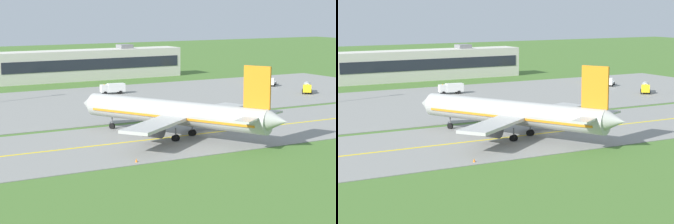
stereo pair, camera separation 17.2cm
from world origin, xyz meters
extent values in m
plane|color=#47702D|center=(0.00, 0.00, 0.00)|extent=(500.00, 500.00, 0.00)
cube|color=gray|center=(0.00, 0.00, 0.05)|extent=(240.00, 28.00, 0.10)
cube|color=gray|center=(10.00, 42.00, 0.05)|extent=(140.00, 52.00, 0.10)
cube|color=yellow|center=(0.00, 0.00, 0.11)|extent=(220.00, 0.60, 0.01)
cylinder|color=#ADADA8|center=(-7.22, 0.01, 4.20)|extent=(19.17, 32.04, 4.00)
cone|color=#ADADA8|center=(-15.58, 16.17, 4.20)|extent=(4.57, 4.05, 3.80)
cone|color=#ADADA8|center=(1.23, -16.34, 4.60)|extent=(4.49, 4.40, 3.40)
cube|color=orange|center=(-7.22, 0.01, 3.70)|extent=(17.99, 29.66, 0.36)
cube|color=#1E232D|center=(-14.57, 14.22, 4.90)|extent=(3.85, 3.16, 0.70)
cube|color=#ADADA8|center=(-13.76, -5.85, 3.70)|extent=(15.01, 12.59, 0.50)
cylinder|color=#47474C|center=(-12.90, -3.16, 2.30)|extent=(3.60, 4.08, 2.30)
cylinder|color=black|center=(-13.64, -1.74, 2.30)|extent=(1.98, 1.19, 2.10)
cube|color=#ADADA8|center=(1.34, 1.96, 3.70)|extent=(15.74, 9.50, 0.50)
cylinder|color=#47474C|center=(-1.36, 2.81, 2.30)|extent=(3.60, 4.08, 2.30)
cylinder|color=black|center=(-2.09, 4.24, 2.30)|extent=(1.98, 1.19, 2.10)
cube|color=orange|center=(-0.33, -13.32, 9.45)|extent=(2.38, 4.09, 6.50)
cube|color=#ADADA8|center=(-3.08, -14.97, 5.00)|extent=(6.33, 5.30, 0.30)
cube|color=#ADADA8|center=(2.60, -12.03, 5.00)|extent=(6.46, 4.42, 0.30)
cylinder|color=slate|center=(-13.19, 11.55, 1.38)|extent=(0.24, 0.24, 1.65)
cylinder|color=black|center=(-13.19, 11.55, 0.55)|extent=(0.82, 1.14, 1.10)
cylinder|color=slate|center=(-8.61, -2.96, 1.38)|extent=(0.24, 0.24, 1.65)
cylinder|color=black|center=(-8.86, -3.09, 0.55)|extent=(0.82, 1.14, 1.10)
cylinder|color=black|center=(-8.37, -2.84, 0.55)|extent=(0.82, 1.14, 1.10)
cylinder|color=slate|center=(-3.99, -0.58, 1.38)|extent=(0.24, 0.24, 1.65)
cylinder|color=black|center=(-4.24, -0.70, 0.55)|extent=(0.82, 1.14, 1.10)
cylinder|color=black|center=(-3.75, -0.45, 0.55)|extent=(0.82, 1.14, 1.10)
cube|color=yellow|center=(47.34, 29.21, 1.50)|extent=(2.69, 2.67, 1.80)
cube|color=#1E232D|center=(46.84, 28.63, 1.81)|extent=(1.47, 1.29, 0.81)
cylinder|color=silver|center=(49.30, 31.49, 1.75)|extent=(4.10, 4.36, 1.80)
cube|color=#383838|center=(49.30, 31.49, 0.72)|extent=(4.33, 4.55, 0.24)
cylinder|color=orange|center=(47.34, 29.21, 2.50)|extent=(0.20, 0.20, 0.18)
cylinder|color=black|center=(48.10, 28.56, 0.45)|extent=(0.81, 0.88, 0.90)
cylinder|color=black|center=(46.58, 29.86, 0.45)|extent=(0.81, 0.88, 0.90)
cylinder|color=black|center=(50.64, 31.44, 0.45)|extent=(0.81, 0.88, 0.90)
cylinder|color=black|center=(49.05, 32.81, 0.45)|extent=(0.81, 0.88, 0.90)
cube|color=yellow|center=(51.35, 58.32, 1.50)|extent=(2.42, 2.28, 1.80)
cube|color=#1E232D|center=(51.15, 59.06, 1.81)|extent=(1.80, 0.62, 0.81)
cube|color=yellow|center=(52.18, 55.44, 1.60)|extent=(3.17, 4.61, 2.00)
cylinder|color=orange|center=(51.35, 58.32, 2.50)|extent=(0.20, 0.20, 0.18)
cylinder|color=black|center=(50.39, 58.05, 0.45)|extent=(0.53, 0.95, 0.90)
cylinder|color=black|center=(52.32, 58.60, 0.45)|extent=(0.53, 0.95, 0.90)
cylinder|color=black|center=(51.39, 54.34, 0.45)|extent=(0.53, 0.95, 0.90)
cylinder|color=black|center=(53.41, 54.92, 0.45)|extent=(0.53, 0.95, 0.90)
cube|color=silver|center=(48.95, 45.62, 1.50)|extent=(2.69, 2.68, 1.80)
cube|color=#1E232D|center=(48.42, 45.07, 1.81)|extent=(1.41, 1.36, 0.81)
cube|color=silver|center=(51.17, 47.93, 0.80)|extent=(4.70, 4.77, 0.40)
cylinder|color=orange|center=(48.95, 45.62, 2.50)|extent=(0.20, 0.20, 0.18)
cylinder|color=black|center=(49.67, 44.93, 0.45)|extent=(0.84, 0.86, 0.90)
cylinder|color=black|center=(48.23, 46.32, 0.45)|extent=(0.84, 0.86, 0.90)
cylinder|color=black|center=(52.56, 47.87, 0.45)|extent=(0.84, 0.86, 0.90)
cylinder|color=black|center=(51.05, 49.32, 0.45)|extent=(0.84, 0.86, 0.90)
cube|color=silver|center=(4.03, 53.72, 1.50)|extent=(2.09, 2.26, 1.80)
cube|color=#1E232D|center=(3.27, 53.84, 1.81)|extent=(0.40, 1.84, 0.81)
cube|color=silver|center=(6.99, 53.26, 1.60)|extent=(4.48, 2.73, 2.00)
cylinder|color=orange|center=(4.03, 53.72, 2.50)|extent=(0.20, 0.20, 0.18)
cylinder|color=black|center=(3.87, 52.74, 0.45)|extent=(0.94, 0.44, 0.90)
cylinder|color=black|center=(4.18, 54.71, 0.45)|extent=(0.94, 0.44, 0.90)
cylinder|color=black|center=(7.66, 52.09, 0.45)|extent=(0.94, 0.44, 0.90)
cylinder|color=black|center=(7.98, 54.16, 0.45)|extent=(0.94, 0.44, 0.90)
cube|color=beige|center=(13.66, 85.75, 4.38)|extent=(56.97, 8.25, 8.76)
cube|color=#1E232D|center=(13.66, 81.57, 4.82)|extent=(54.69, 0.10, 3.15)
cube|color=slate|center=(25.06, 85.75, 9.36)|extent=(4.00, 4.00, 1.20)
cone|color=orange|center=(-20.56, -12.61, 0.30)|extent=(0.44, 0.44, 0.60)
camera|label=1|loc=(-60.35, -92.08, 21.86)|focal=69.78mm
camera|label=2|loc=(-60.20, -92.17, 21.86)|focal=69.78mm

